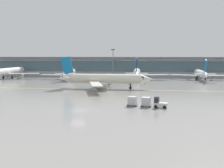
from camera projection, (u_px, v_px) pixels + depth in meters
ground_plane at (78, 110)px, 49.08m from camera, size 400.00×400.00×0.00m
taxiway_centreline_stripe at (105, 89)px, 79.38m from camera, size 109.98×3.05×0.01m
terminal_concourse at (116, 66)px, 132.87m from camera, size 222.51×11.00×9.60m
gate_airplane_1 at (9, 71)px, 118.22m from camera, size 29.01×31.18×10.34m
gate_airplane_2 at (69, 73)px, 113.35m from camera, size 24.73×26.71×8.84m
gate_airplane_3 at (137, 73)px, 111.93m from camera, size 27.33×29.28×9.73m
gate_airplane_4 at (200, 73)px, 110.86m from camera, size 25.16×27.10×8.98m
taxiing_regional_jet at (105, 79)px, 81.08m from camera, size 30.13×28.07×10.00m
baggage_tug at (159, 103)px, 51.64m from camera, size 2.84×2.09×2.10m
cargo_dolly_lead at (146, 102)px, 52.46m from camera, size 2.40×2.02×1.94m
cargo_dolly_trailing at (132, 101)px, 53.37m from camera, size 2.40×2.02×1.94m
apron_light_mast_1 at (113, 62)px, 125.61m from camera, size 1.80×0.36×13.29m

